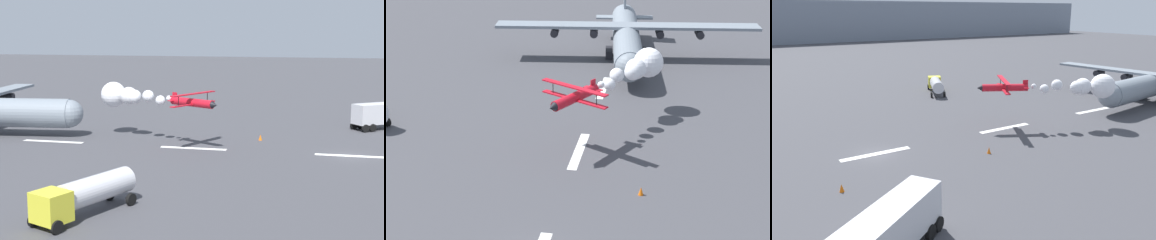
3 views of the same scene
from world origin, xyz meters
The scene contains 9 objects.
ground_plane centered at (0.00, 0.00, 0.00)m, with size 440.00×440.00×0.00m, color #424247.
runway_stripe_3 centered at (0.00, 0.00, 0.01)m, with size 8.00×0.90×0.01m, color white.
runway_stripe_4 centered at (18.18, 0.00, 0.01)m, with size 8.00×0.90×0.01m, color white.
runway_stripe_5 centered at (36.36, 0.00, 0.01)m, with size 8.00×0.90×0.01m, color white.
cargo_transport_plane centered at (48.00, -1.71, 3.31)m, with size 28.98×37.26×11.05m.
stunt_biplane_red centered at (27.68, -4.46, 5.54)m, with size 17.21×11.25×3.32m.
fuel_tanker_truck centered at (20.97, 25.20, 1.74)m, with size 5.85×9.26×2.90m.
traffic_cone_near centered at (-5.69, -7.29, 0.38)m, with size 0.44×0.44×0.75m, color orange.
traffic_cone_far centered at (10.84, -6.55, 0.38)m, with size 0.44×0.44×0.75m, color orange.
Camera 3 is at (-12.62, -38.82, 15.47)m, focal length 35.43 mm.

